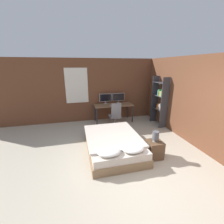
{
  "coord_description": "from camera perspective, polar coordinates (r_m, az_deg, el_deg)",
  "views": [
    {
      "loc": [
        -1.51,
        -2.33,
        2.41
      ],
      "look_at": [
        -0.23,
        2.82,
        0.75
      ],
      "focal_mm": 24.0,
      "sensor_mm": 36.0,
      "label": 1
    }
  ],
  "objects": [
    {
      "name": "ground_plane",
      "position": [
        3.67,
        15.71,
        -24.39
      ],
      "size": [
        20.0,
        20.0,
        0.0
      ],
      "primitive_type": "plane",
      "color": "#B2A893"
    },
    {
      "name": "wall_back",
      "position": [
        6.79,
        -1.1,
        8.42
      ],
      "size": [
        12.0,
        0.08,
        2.7
      ],
      "color": "brown",
      "rests_on": "ground_plane"
    },
    {
      "name": "wall_side_right",
      "position": [
        5.3,
        28.02,
        3.79
      ],
      "size": [
        0.06,
        12.0,
        2.7
      ],
      "color": "brown",
      "rests_on": "ground_plane"
    },
    {
      "name": "bed",
      "position": [
        4.45,
        0.51,
        -11.94
      ],
      "size": [
        1.51,
        2.09,
        0.54
      ],
      "color": "#846647",
      "rests_on": "ground_plane"
    },
    {
      "name": "nightstand",
      "position": [
        4.31,
        15.81,
        -13.55
      ],
      "size": [
        0.4,
        0.4,
        0.48
      ],
      "color": "brown",
      "rests_on": "ground_plane"
    },
    {
      "name": "bedside_lamp",
      "position": [
        4.12,
        16.28,
        -8.66
      ],
      "size": [
        0.17,
        0.17,
        0.29
      ],
      "color": "gray",
      "rests_on": "nightstand"
    },
    {
      "name": "desk",
      "position": [
        6.55,
        0.54,
        2.14
      ],
      "size": [
        1.67,
        0.7,
        0.77
      ],
      "color": "#846042",
      "rests_on": "ground_plane"
    },
    {
      "name": "monitor_left",
      "position": [
        6.64,
        -2.5,
        5.36
      ],
      "size": [
        0.55,
        0.16,
        0.45
      ],
      "color": "#B7B7BC",
      "rests_on": "desk"
    },
    {
      "name": "monitor_right",
      "position": [
        6.78,
        2.5,
        5.61
      ],
      "size": [
        0.55,
        0.16,
        0.45
      ],
      "color": "#B7B7BC",
      "rests_on": "desk"
    },
    {
      "name": "keyboard",
      "position": [
        6.3,
        1.1,
        2.38
      ],
      "size": [
        0.36,
        0.13,
        0.02
      ],
      "color": "#B7B7BC",
      "rests_on": "desk"
    },
    {
      "name": "computer_mouse",
      "position": [
        6.38,
        3.46,
        2.61
      ],
      "size": [
        0.07,
        0.05,
        0.04
      ],
      "color": "#B7B7BC",
      "rests_on": "desk"
    },
    {
      "name": "office_chair",
      "position": [
        5.95,
        1.24,
        -2.3
      ],
      "size": [
        0.52,
        0.52,
        1.04
      ],
      "color": "black",
      "rests_on": "ground_plane"
    },
    {
      "name": "bookshelf",
      "position": [
        6.33,
        17.99,
        4.53
      ],
      "size": [
        0.31,
        0.77,
        2.0
      ],
      "color": "#333338",
      "rests_on": "ground_plane"
    }
  ]
}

